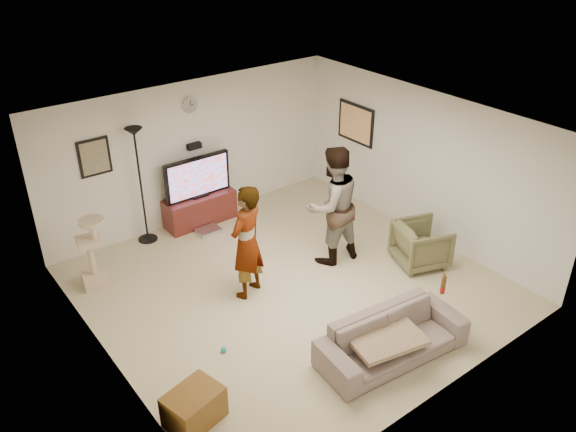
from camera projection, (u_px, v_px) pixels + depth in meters
floor at (290, 286)px, 8.75m from camera, size 5.50×5.50×0.02m
ceiling at (291, 127)px, 7.53m from camera, size 5.50×5.50×0.02m
wall_back at (193, 152)px, 10.05m from camera, size 5.50×0.04×2.50m
wall_front at (448, 310)px, 6.23m from camera, size 5.50×0.04×2.50m
wall_left at (100, 282)px, 6.68m from camera, size 0.04×5.50×2.50m
wall_right at (423, 164)px, 9.61m from camera, size 0.04×5.50×2.50m
wall_clock at (190, 105)px, 9.62m from camera, size 0.26×0.04×0.26m
wall_speaker at (194, 146)px, 9.95m from camera, size 0.25×0.10×0.10m
picture_back at (95, 157)px, 8.96m from camera, size 0.42×0.03×0.52m
picture_right at (356, 123)px, 10.59m from camera, size 0.03×0.78×0.62m
tv_stand at (200, 209)px, 10.31m from camera, size 1.27×0.45×0.53m
console_box at (208, 231)px, 10.11m from camera, size 0.40×0.30×0.07m
tv at (197, 177)px, 10.01m from camera, size 1.22×0.08×0.72m
tv_screen at (199, 178)px, 9.98m from camera, size 1.12×0.01×0.63m
floor_lamp at (141, 187)px, 9.43m from camera, size 0.32×0.32×2.00m
cat_tree at (90, 253)px, 8.51m from camera, size 0.41×0.41×1.11m
person_left at (247, 242)px, 8.18m from camera, size 0.74×0.62×1.73m
person_right at (332, 206)px, 8.94m from camera, size 0.99×0.81×1.92m
sofa at (392, 338)px, 7.29m from camera, size 2.02×0.96×0.57m
throw_blanket at (384, 336)px, 7.16m from camera, size 1.02×0.87×0.06m
beer_bottle at (443, 285)px, 7.57m from camera, size 0.06×0.06×0.25m
armchair at (421, 244)px, 9.12m from camera, size 0.97×0.96×0.70m
side_table at (194, 407)px, 6.41m from camera, size 0.69×0.58×0.40m
toy_ball at (224, 349)px, 7.46m from camera, size 0.08×0.08×0.08m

